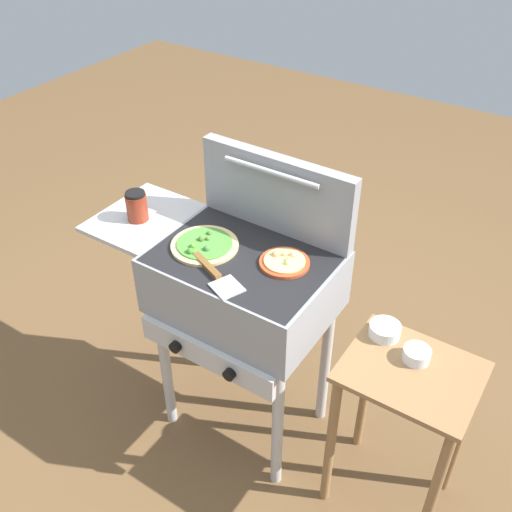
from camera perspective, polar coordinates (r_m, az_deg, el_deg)
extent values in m
plane|color=brown|center=(2.72, -0.91, -15.32)|extent=(8.00, 8.00, 0.00)
cube|color=gray|center=(2.16, -1.11, -2.53)|extent=(0.64, 0.48, 0.24)
cube|color=black|center=(2.09, -1.15, -0.08)|extent=(0.61, 0.46, 0.01)
cube|color=#BDBDBD|center=(2.35, -10.91, 3.68)|extent=(0.32, 0.41, 0.02)
cube|color=#BDBDBD|center=(2.41, -10.61, 1.48)|extent=(0.02, 0.02, 0.24)
cube|color=#BDBDBD|center=(2.13, -4.91, -9.68)|extent=(0.58, 0.02, 0.10)
cylinder|color=black|center=(2.17, -7.85, -8.75)|extent=(0.04, 0.02, 0.04)
cylinder|color=black|center=(2.07, -2.62, -11.43)|extent=(0.04, 0.02, 0.04)
cylinder|color=#BDBDBD|center=(2.49, -8.74, -10.69)|extent=(0.04, 0.04, 0.66)
cylinder|color=#BDBDBD|center=(2.28, 2.10, -16.32)|extent=(0.04, 0.04, 0.66)
cylinder|color=#BDBDBD|center=(2.69, -3.51, -5.79)|extent=(0.04, 0.04, 0.66)
cylinder|color=#BDBDBD|center=(2.49, 6.74, -10.36)|extent=(0.04, 0.04, 0.66)
cube|color=gray|center=(2.15, 2.03, 6.09)|extent=(0.63, 0.06, 0.30)
cylinder|color=#B7B7BC|center=(2.07, 1.44, 8.18)|extent=(0.38, 0.02, 0.02)
cylinder|color=#C64723|center=(2.05, 2.78, -0.65)|extent=(0.18, 0.18, 0.01)
cylinder|color=#EDD17A|center=(2.04, 2.79, -0.45)|extent=(0.15, 0.15, 0.01)
sphere|color=tan|center=(2.06, 2.71, 0.16)|extent=(0.02, 0.02, 0.02)
sphere|color=#F2AB6F|center=(2.06, 1.93, 0.17)|extent=(0.03, 0.03, 0.03)
sphere|color=#F2BA8B|center=(2.06, 3.63, 0.12)|extent=(0.02, 0.02, 0.02)
sphere|color=#F2E876|center=(2.03, 3.23, -0.38)|extent=(0.02, 0.02, 0.02)
sphere|color=#BCE085|center=(2.02, 3.07, -0.67)|extent=(0.02, 0.02, 0.02)
cylinder|color=#E0C17F|center=(2.14, -5.00, 1.04)|extent=(0.25, 0.25, 0.01)
cylinder|color=#4C8C38|center=(2.13, -5.02, 1.23)|extent=(0.20, 0.20, 0.01)
sphere|color=#406E3A|center=(2.17, -4.57, 2.23)|extent=(0.02, 0.02, 0.02)
sphere|color=#47722B|center=(2.14, -5.34, 1.65)|extent=(0.02, 0.02, 0.02)
sphere|color=#57942F|center=(2.11, -6.17, 0.97)|extent=(0.02, 0.02, 0.02)
sphere|color=#3E7938|center=(2.09, -4.81, 0.71)|extent=(0.02, 0.02, 0.02)
sphere|color=#54752C|center=(2.14, -4.71, 1.69)|extent=(0.02, 0.02, 0.02)
sphere|color=#3E8B2B|center=(2.08, -6.40, 0.45)|extent=(0.03, 0.03, 0.03)
cylinder|color=maroon|center=(2.30, -11.50, 4.66)|extent=(0.08, 0.08, 0.11)
cylinder|color=black|center=(2.27, -11.68, 5.93)|extent=(0.08, 0.08, 0.01)
cube|color=#B7BABF|center=(1.95, -2.85, -3.06)|extent=(0.13, 0.12, 0.01)
cube|color=brown|center=(2.03, -4.78, -0.98)|extent=(0.16, 0.08, 0.02)
cube|color=olive|center=(2.02, 14.89, -10.84)|extent=(0.44, 0.36, 0.02)
cylinder|color=olive|center=(2.24, 7.26, -17.58)|extent=(0.04, 0.04, 0.68)
cylinder|color=olive|center=(2.19, 16.78, -21.47)|extent=(0.04, 0.04, 0.68)
cylinder|color=olive|center=(2.41, 10.61, -12.56)|extent=(0.04, 0.04, 0.68)
cylinder|color=olive|center=(2.37, 19.28, -15.92)|extent=(0.04, 0.04, 0.68)
cylinder|color=silver|center=(2.04, 15.33, -9.22)|extent=(0.09, 0.09, 0.04)
cylinder|color=#4C7533|center=(2.04, 15.30, -9.35)|extent=(0.08, 0.08, 0.02)
cylinder|color=silver|center=(2.09, 12.41, -7.06)|extent=(0.11, 0.11, 0.04)
cylinder|color=beige|center=(2.10, 12.39, -7.19)|extent=(0.09, 0.09, 0.02)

